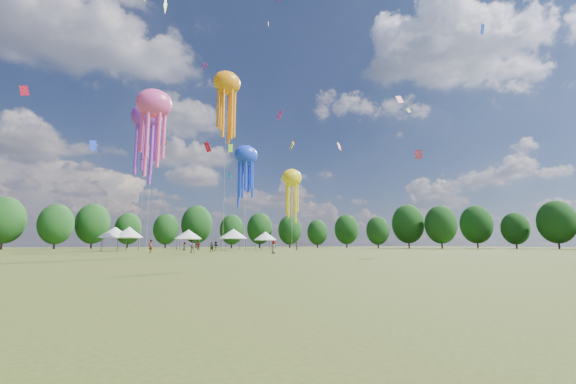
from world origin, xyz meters
name	(u,v)px	position (x,y,z in m)	size (l,w,h in m)	color
ground	(438,266)	(0.00, 0.00, 0.00)	(300.00, 300.00, 0.00)	#384416
spectator_near	(192,246)	(-7.05, 36.72, 0.91)	(0.89, 0.69, 1.82)	gray
spectators_far	(221,246)	(-0.41, 46.81, 0.83)	(29.30, 31.41, 1.85)	gray
festival_tents	(182,234)	(-5.75, 55.80, 3.20)	(32.83, 11.11, 4.36)	#47474C
show_kites	(196,128)	(-6.59, 39.40, 18.98)	(27.52, 19.45, 30.69)	#EA4598
small_kites	(215,71)	(-3.46, 42.11, 30.41)	(68.44, 53.42, 44.53)	#EA4598
treeline	(187,219)	(-3.87, 62.51, 6.54)	(201.57, 95.24, 13.43)	#38281C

